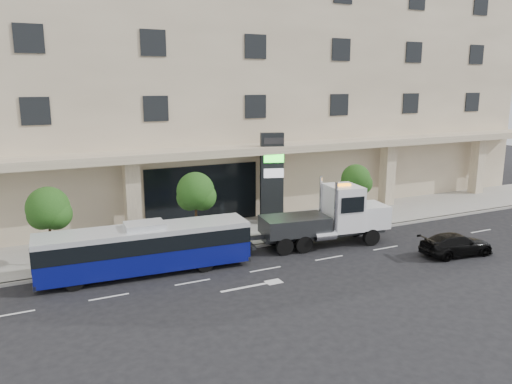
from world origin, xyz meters
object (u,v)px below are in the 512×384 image
signage_pylon (272,178)px  tow_truck (331,218)px  city_bus (145,248)px  black_sedan (456,244)px

signage_pylon → tow_truck: bearing=-59.5°
city_bus → signage_pylon: (9.97, 5.23, 1.93)m
city_bus → black_sedan: (16.50, -4.88, -0.74)m
city_bus → signage_pylon: 11.43m
black_sedan → tow_truck: bearing=55.0°
tow_truck → signage_pylon: signage_pylon is taller
black_sedan → signage_pylon: bearing=39.6°
black_sedan → city_bus: bearing=80.3°
tow_truck → signage_pylon: size_ratio=1.44×
signage_pylon → city_bus: bearing=-134.6°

